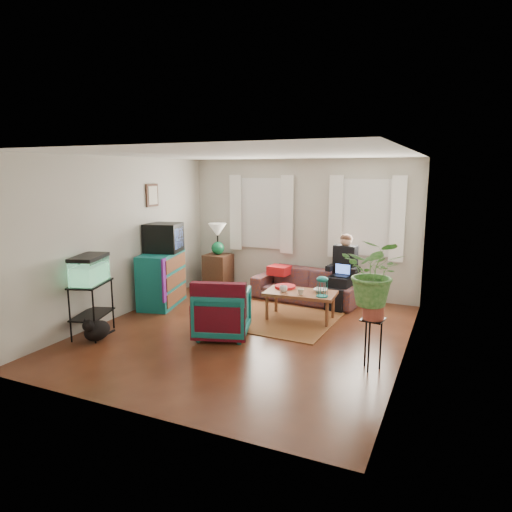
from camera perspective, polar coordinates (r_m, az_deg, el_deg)
The scene contains 31 objects.
floor at distance 6.87m, azimuth -1.39°, elevation -9.62°, with size 4.50×5.00×0.01m, color #4F2B14.
ceiling at distance 6.45m, azimuth -1.49°, elevation 12.61°, with size 4.50×5.00×0.01m, color white.
wall_back at distance 8.83m, azimuth 5.61°, elevation 3.54°, with size 4.50×0.01×2.60m, color silver.
wall_front at distance 4.46m, azimuth -15.51°, elevation -3.66°, with size 4.50×0.01×2.60m, color silver.
wall_left at distance 7.77m, azimuth -16.58°, elevation 2.20°, with size 0.01×5.00×2.60m, color silver.
wall_right at distance 5.93m, azimuth 18.55°, elevation -0.37°, with size 0.01×5.00×2.60m, color silver.
window_left at distance 9.07m, azimuth 0.79°, elevation 5.36°, with size 1.08×0.04×1.38m, color white.
window_right at distance 8.47m, azimuth 13.66°, elevation 4.70°, with size 1.08×0.04×1.38m, color white.
curtains_left at distance 9.00m, azimuth 0.59°, elevation 5.32°, with size 1.36×0.06×1.50m, color white.
curtains_right at distance 8.40m, azimuth 13.55°, elevation 4.65°, with size 1.36×0.06×1.50m, color white.
picture_frame at distance 8.35m, azimuth -12.81°, elevation 7.41°, with size 0.04×0.32×0.40m, color #3D2616.
area_rug at distance 7.50m, azimuth 1.94°, elevation -7.80°, with size 2.00×1.60×0.01m, color maroon.
sofa at distance 8.49m, azimuth 6.28°, elevation -3.03°, with size 1.97×0.78×0.77m, color brown.
seated_person at distance 8.18m, azimuth 10.82°, elevation -2.23°, with size 0.49×0.61×1.17m, color black, non-canonical shape.
side_table at distance 9.36m, azimuth -4.75°, elevation -1.94°, with size 0.48×0.48×0.71m, color #402118.
table_lamp at distance 9.24m, azimuth -4.81°, elevation 2.04°, with size 0.36×0.36×0.65m, color white, non-canonical shape.
dresser at distance 8.31m, azimuth -11.70°, elevation -2.83°, with size 0.53×1.06×0.96m, color #105564.
crt_tv at distance 8.27m, azimuth -11.48°, elevation 2.27°, with size 0.58×0.53×0.51m, color black.
aquarium_stand at distance 7.09m, azimuth -19.81°, elevation -6.27°, with size 0.39×0.70×0.79m, color black.
aquarium at distance 6.95m, azimuth -20.11°, elevation -1.52°, with size 0.35×0.64×0.41m, color #7FD899.
black_cat at distance 6.89m, azimuth -19.24°, elevation -8.55°, with size 0.28×0.43×0.37m, color black.
armchair at distance 6.67m, azimuth -4.21°, elevation -6.78°, with size 0.75×0.70×0.77m, color #114F69.
serape_throw at distance 6.34m, azimuth -4.74°, elevation -6.19°, with size 0.77×0.18×0.63m, color #9E0A0A.
coffee_table at distance 7.44m, azimuth 5.54°, elevation -6.20°, with size 1.12×0.61×0.46m, color brown.
cup_a at distance 7.34m, azimuth 3.45°, elevation -4.12°, with size 0.13×0.13×0.10m, color white.
cup_b at distance 7.18m, azimuth 5.58°, elevation -4.50°, with size 0.10×0.10×0.10m, color beige.
bowl at distance 7.39m, azimuth 8.08°, elevation -4.28°, with size 0.22×0.22×0.05m, color white.
snack_tray at distance 7.59m, azimuth 3.66°, elevation -3.85°, with size 0.35×0.35×0.04m, color #B21414.
birdcage at distance 7.10m, azimuth 8.28°, elevation -3.77°, with size 0.18×0.18×0.33m, color #115B6B, non-canonical shape.
plant_stand at distance 5.76m, azimuth 14.26°, elevation -10.62°, with size 0.27×0.27×0.64m, color black.
potted_plant at distance 5.54m, azimuth 14.61°, elevation -3.27°, with size 0.73×0.63×0.81m, color #599947.
Camera 1 is at (2.80, -5.81, 2.36)m, focal length 32.00 mm.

